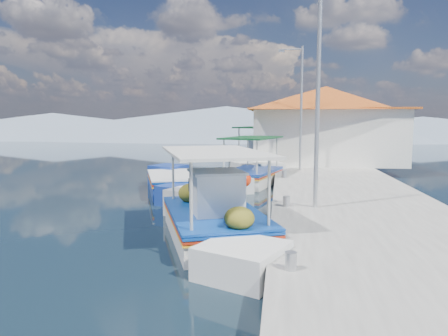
# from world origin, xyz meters

# --- Properties ---
(ground) EXTENTS (160.00, 160.00, 0.00)m
(ground) POSITION_xyz_m (0.00, 0.00, 0.00)
(ground) COLOR black
(ground) RESTS_ON ground
(quay) EXTENTS (5.00, 44.00, 0.50)m
(quay) POSITION_xyz_m (5.90, 6.00, 0.25)
(quay) COLOR #ADAAA1
(quay) RESTS_ON ground
(bollards) EXTENTS (0.20, 17.20, 0.30)m
(bollards) POSITION_xyz_m (3.80, 5.25, 0.65)
(bollards) COLOR #A5A8AD
(bollards) RESTS_ON quay
(main_caique) EXTENTS (3.85, 6.91, 2.44)m
(main_caique) POSITION_xyz_m (2.02, 0.38, 0.47)
(main_caique) COLOR silver
(main_caique) RESTS_ON ground
(caique_green_canopy) EXTENTS (3.07, 6.24, 2.43)m
(caique_green_canopy) POSITION_xyz_m (2.31, 9.06, 0.36)
(caique_green_canopy) COLOR silver
(caique_green_canopy) RESTS_ON ground
(caique_blue_hull) EXTENTS (3.41, 6.12, 1.16)m
(caique_blue_hull) POSITION_xyz_m (-0.60, 6.40, 0.31)
(caique_blue_hull) COLOR navy
(caique_blue_hull) RESTS_ON ground
(caique_far) EXTENTS (3.70, 7.91, 2.86)m
(caique_far) POSITION_xyz_m (2.66, 14.84, 0.53)
(caique_far) COLOR silver
(caique_far) RESTS_ON ground
(harbor_building) EXTENTS (10.49, 10.49, 4.40)m
(harbor_building) POSITION_xyz_m (6.20, 15.00, 2.78)
(harbor_building) COLOR white
(harbor_building) RESTS_ON quay
(lamp_post_near) EXTENTS (1.21, 0.14, 6.00)m
(lamp_post_near) POSITION_xyz_m (4.51, 2.00, 3.85)
(lamp_post_near) COLOR #A5A8AD
(lamp_post_near) RESTS_ON quay
(lamp_post_far) EXTENTS (1.21, 0.14, 6.00)m
(lamp_post_far) POSITION_xyz_m (4.51, 11.00, 3.85)
(lamp_post_far) COLOR #A5A8AD
(lamp_post_far) RESTS_ON quay
(mountain_ridge) EXTENTS (171.40, 96.00, 5.50)m
(mountain_ridge) POSITION_xyz_m (6.54, 56.00, 2.04)
(mountain_ridge) COLOR slate
(mountain_ridge) RESTS_ON ground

